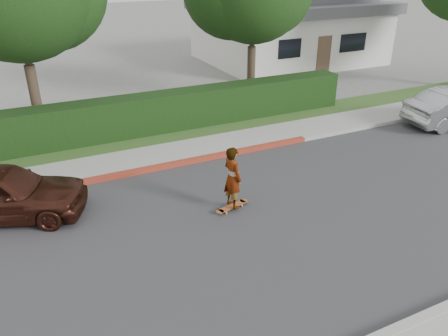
% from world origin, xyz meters
% --- Properties ---
extents(ground, '(120.00, 120.00, 0.00)m').
position_xyz_m(ground, '(0.00, 0.00, 0.00)').
color(ground, slate).
rests_on(ground, ground).
extents(road, '(60.00, 8.00, 0.01)m').
position_xyz_m(road, '(0.00, 0.00, 0.01)').
color(road, '#2D2D30').
rests_on(road, ground).
extents(curb_far, '(60.00, 0.20, 0.15)m').
position_xyz_m(curb_far, '(0.00, 4.10, 0.07)').
color(curb_far, '#9E9E99').
rests_on(curb_far, ground).
extents(curb_red_section, '(12.00, 0.21, 0.15)m').
position_xyz_m(curb_red_section, '(-5.00, 4.10, 0.08)').
color(curb_red_section, maroon).
rests_on(curb_red_section, ground).
extents(sidewalk_far, '(60.00, 1.60, 0.12)m').
position_xyz_m(sidewalk_far, '(0.00, 5.00, 0.06)').
color(sidewalk_far, gray).
rests_on(sidewalk_far, ground).
extents(planting_strip, '(60.00, 1.60, 0.10)m').
position_xyz_m(planting_strip, '(0.00, 6.60, 0.05)').
color(planting_strip, '#2D4C1E').
rests_on(planting_strip, ground).
extents(hedge, '(15.00, 1.00, 1.50)m').
position_xyz_m(hedge, '(-3.00, 7.20, 0.75)').
color(hedge, black).
rests_on(hedge, ground).
extents(house, '(10.60, 8.60, 4.30)m').
position_xyz_m(house, '(8.00, 16.00, 2.10)').
color(house, beige).
rests_on(house, ground).
extents(skateboard, '(1.07, 0.47, 0.10)m').
position_xyz_m(skateboard, '(-3.46, 0.96, 0.09)').
color(skateboard, orange).
rests_on(skateboard, ground).
extents(skateboarder, '(0.50, 0.67, 1.68)m').
position_xyz_m(skateboarder, '(-3.46, 0.96, 0.95)').
color(skateboarder, white).
rests_on(skateboarder, skateboard).
extents(car_maroon, '(4.51, 3.10, 1.43)m').
position_xyz_m(car_maroon, '(-8.89, 3.17, 0.71)').
color(car_maroon, '#3B1B12').
rests_on(car_maroon, ground).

